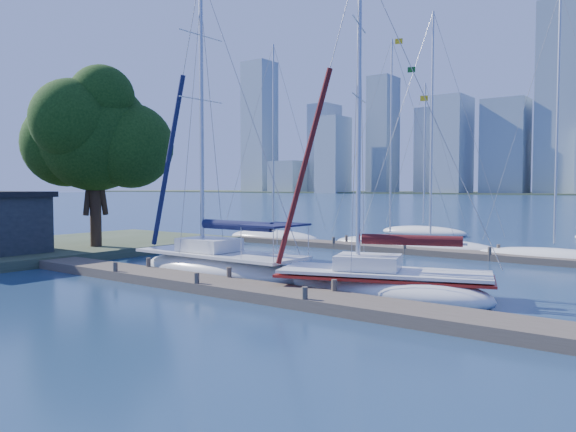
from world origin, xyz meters
The scene contains 12 objects.
ground centered at (0.00, 0.00, 0.00)m, with size 700.00×700.00×0.00m, color #172C4C.
near_dock centered at (0.00, 0.00, 0.20)m, with size 26.00×2.00×0.40m, color #484035.
far_dock centered at (2.00, 16.00, 0.18)m, with size 30.00×1.80×0.36m, color #484035.
shore centered at (-17.00, 3.00, 0.25)m, with size 12.00×22.00×0.50m, color #38472D.
tree centered at (-13.68, 4.08, 7.25)m, with size 8.69×7.89×10.97m.
sailboat_navy centered at (-2.32, 2.74, 1.08)m, with size 9.15×3.07×14.41m.
sailboat_maroon centered at (5.89, 2.87, 1.03)m, with size 8.66×5.18×13.10m.
bg_boat_0 centered at (-10.43, 17.02, 0.30)m, with size 8.41×4.68×14.88m.
bg_boat_1 centered at (-1.46, 18.20, 0.27)m, with size 8.57×3.76×14.06m.
bg_boat_2 centered at (1.57, 17.69, 0.29)m, with size 9.06×5.33×15.21m.
bg_boat_3 centered at (8.88, 16.97, 0.27)m, with size 8.65×3.88×14.73m.
bg_boat_6 centered at (-3.64, 28.80, 0.26)m, with size 7.73×3.20×13.00m.
Camera 1 is at (15.39, -15.70, 4.06)m, focal length 35.00 mm.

